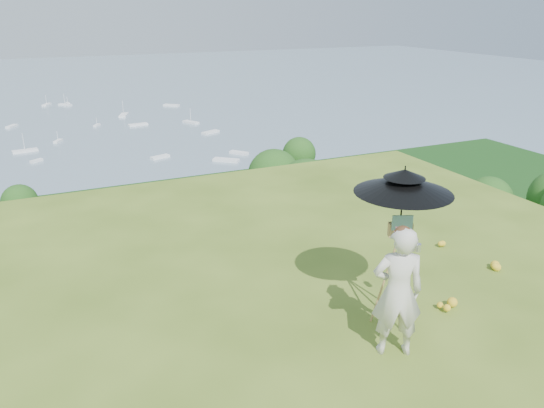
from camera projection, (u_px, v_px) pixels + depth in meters
name	position (u px, v px, depth m)	size (l,w,h in m)	color
ground	(268.00, 362.00, 5.92)	(14.00, 14.00, 0.00)	#4D6A1E
shoreline_tier	(73.00, 278.00, 82.49)	(170.00, 28.00, 8.00)	#72695B
bay_water	(36.00, 102.00, 222.54)	(700.00, 700.00, 0.00)	#6E909E
slope_trees	(85.00, 264.00, 41.02)	(110.00, 50.00, 6.00)	#284D17
harbor_town	(67.00, 240.00, 80.22)	(110.00, 22.00, 5.00)	beige
wildflowers	(260.00, 345.00, 6.11)	(10.00, 10.50, 0.12)	yellow
painter	(397.00, 292.00, 5.83)	(0.57, 0.37, 1.56)	beige
field_easel	(397.00, 270.00, 6.41)	(0.56, 0.56, 1.47)	#B09249
sun_umbrella	(402.00, 200.00, 6.13)	(1.14, 1.14, 0.83)	black
painter_cap	(403.00, 230.00, 5.57)	(0.19, 0.23, 0.10)	#C26A74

